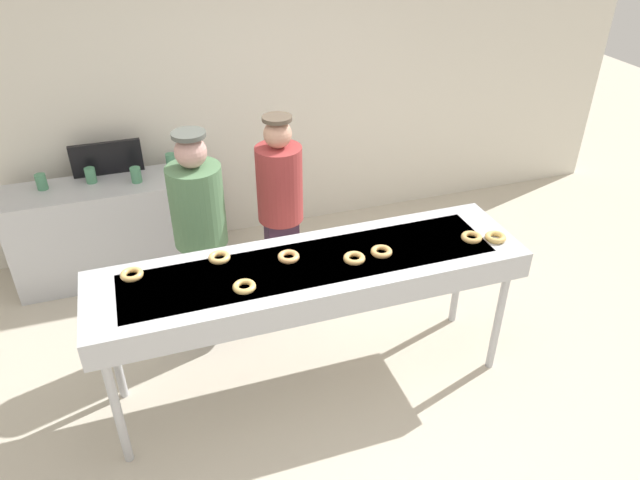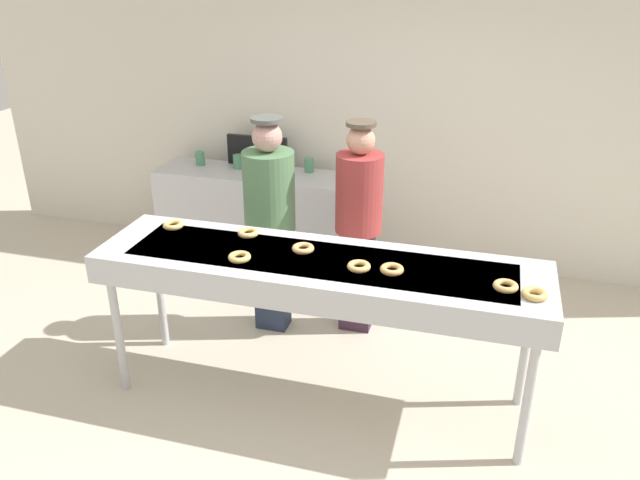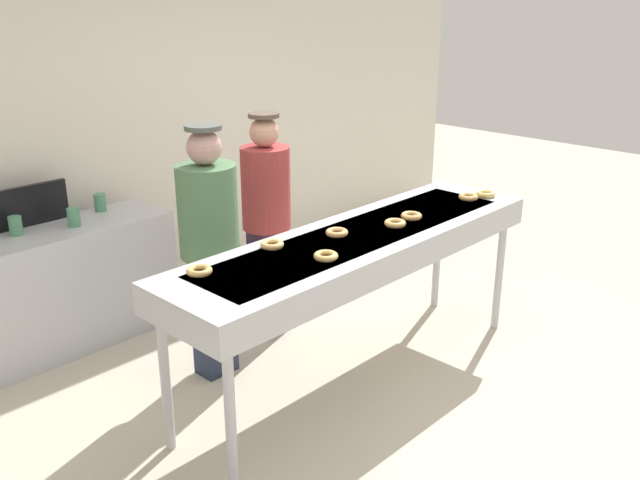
% 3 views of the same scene
% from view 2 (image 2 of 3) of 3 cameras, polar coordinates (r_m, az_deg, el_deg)
% --- Properties ---
extents(ground_plane, '(16.00, 16.00, 0.00)m').
position_cam_2_polar(ground_plane, '(4.35, -0.14, -13.83)').
color(ground_plane, beige).
extents(back_wall, '(8.00, 0.12, 3.07)m').
position_cam_2_polar(back_wall, '(5.75, 6.17, 12.72)').
color(back_wall, silver).
rests_on(back_wall, ground).
extents(fryer_conveyor, '(2.76, 0.71, 1.02)m').
position_cam_2_polar(fryer_conveyor, '(3.84, -0.16, -2.95)').
color(fryer_conveyor, '#B7BABF').
rests_on(fryer_conveyor, ground).
extents(glazed_donut_0, '(0.19, 0.19, 0.04)m').
position_cam_2_polar(glazed_donut_0, '(3.81, -7.29, -1.54)').
color(glazed_donut_0, '#E0B764').
rests_on(glazed_donut_0, fryer_conveyor).
extents(glazed_donut_1, '(0.19, 0.19, 0.04)m').
position_cam_2_polar(glazed_donut_1, '(3.68, 3.54, -2.40)').
color(glazed_donut_1, '#E5B165').
rests_on(glazed_donut_1, fryer_conveyor).
extents(glazed_donut_2, '(0.15, 0.15, 0.04)m').
position_cam_2_polar(glazed_donut_2, '(3.57, 18.84, -4.65)').
color(glazed_donut_2, '#E2B864').
rests_on(glazed_donut_2, fryer_conveyor).
extents(glazed_donut_3, '(0.16, 0.16, 0.04)m').
position_cam_2_polar(glazed_donut_3, '(4.34, -13.14, 1.33)').
color(glazed_donut_3, '#E8B767').
rests_on(glazed_donut_3, fryer_conveyor).
extents(glazed_donut_4, '(0.16, 0.16, 0.04)m').
position_cam_2_polar(glazed_donut_4, '(4.14, -6.50, 0.65)').
color(glazed_donut_4, '#EAB96A').
rests_on(glazed_donut_4, fryer_conveyor).
extents(glazed_donut_5, '(0.17, 0.17, 0.04)m').
position_cam_2_polar(glazed_donut_5, '(3.66, 6.52, -2.65)').
color(glazed_donut_5, tan).
rests_on(glazed_donut_5, fryer_conveyor).
extents(glazed_donut_6, '(0.19, 0.19, 0.04)m').
position_cam_2_polar(glazed_donut_6, '(3.89, -1.54, -0.76)').
color(glazed_donut_6, '#EBAA66').
rests_on(glazed_donut_6, fryer_conveyor).
extents(glazed_donut_7, '(0.19, 0.19, 0.04)m').
position_cam_2_polar(glazed_donut_7, '(3.61, 16.44, -4.01)').
color(glazed_donut_7, '#E1AF63').
rests_on(glazed_donut_7, fryer_conveyor).
extents(worker_baker, '(0.34, 0.34, 1.64)m').
position_cam_2_polar(worker_baker, '(4.63, 3.51, 2.10)').
color(worker_baker, '#341F32').
rests_on(worker_baker, ground).
extents(worker_assistant, '(0.38, 0.38, 1.67)m').
position_cam_2_polar(worker_assistant, '(4.63, -4.57, 2.57)').
color(worker_assistant, '#212A41').
rests_on(worker_assistant, ground).
extents(prep_counter, '(1.76, 0.51, 0.88)m').
position_cam_2_polar(prep_counter, '(5.96, -6.16, 2.12)').
color(prep_counter, '#B7BABF').
rests_on(prep_counter, ground).
extents(paper_cup_0, '(0.09, 0.09, 0.13)m').
position_cam_2_polar(paper_cup_0, '(5.76, -0.99, 6.79)').
color(paper_cup_0, '#4C8C66').
rests_on(paper_cup_0, prep_counter).
extents(paper_cup_1, '(0.09, 0.09, 0.13)m').
position_cam_2_polar(paper_cup_1, '(5.90, -7.44, 7.05)').
color(paper_cup_1, '#4C8C66').
rests_on(paper_cup_1, prep_counter).
extents(paper_cup_2, '(0.09, 0.09, 0.13)m').
position_cam_2_polar(paper_cup_2, '(5.68, -4.52, 6.47)').
color(paper_cup_2, '#4C8C66').
rests_on(paper_cup_2, prep_counter).
extents(paper_cup_3, '(0.09, 0.09, 0.13)m').
position_cam_2_polar(paper_cup_3, '(6.06, -10.79, 7.28)').
color(paper_cup_3, '#4C8C66').
rests_on(paper_cup_3, prep_counter).
extents(menu_display, '(0.58, 0.04, 0.28)m').
position_cam_2_polar(menu_display, '(5.94, -5.69, 8.03)').
color(menu_display, black).
rests_on(menu_display, prep_counter).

